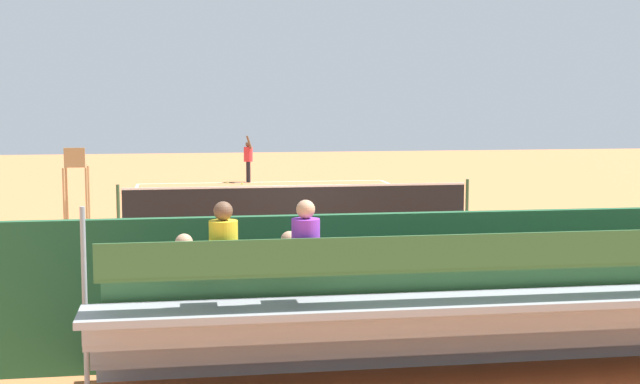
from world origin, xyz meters
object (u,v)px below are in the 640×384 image
at_px(tennis_ball_far, 242,184).
at_px(courtside_bench, 597,298).
at_px(umpire_chair, 76,177).
at_px(tennis_racket, 228,182).
at_px(tennis_ball_near, 255,190).
at_px(tennis_net, 298,201).
at_px(bleacher_stand, 457,314).
at_px(equipment_bag, 485,330).
at_px(tennis_player, 248,157).

bearing_deg(tennis_ball_far, courtside_bench, 98.65).
bearing_deg(umpire_chair, courtside_bench, 124.41).
xyz_separation_m(tennis_racket, tennis_ball_near, (-0.84, 3.23, 0.02)).
height_order(courtside_bench, tennis_ball_far, courtside_bench).
distance_m(tennis_net, tennis_ball_far, 10.24).
height_order(tennis_ball_near, tennis_ball_far, same).
height_order(bleacher_stand, umpire_chair, bleacher_stand).
height_order(tennis_net, equipment_bag, tennis_net).
bearing_deg(tennis_net, tennis_ball_near, -85.75).
bearing_deg(tennis_racket, bleacher_stand, 92.73).
distance_m(umpire_chair, tennis_player, 12.70).
relative_size(tennis_player, tennis_ball_far, 29.18).
relative_size(equipment_bag, tennis_player, 0.47).
bearing_deg(tennis_racket, courtside_bench, 99.62).
height_order(bleacher_stand, equipment_bag, bleacher_stand).
relative_size(tennis_racket, tennis_ball_near, 7.98).
bearing_deg(courtside_bench, bleacher_stand, 36.24).
relative_size(umpire_chair, tennis_racket, 4.06).
height_order(courtside_bench, equipment_bag, courtside_bench).
height_order(tennis_racket, tennis_ball_far, tennis_ball_far).
xyz_separation_m(tennis_net, courtside_bench, (-2.69, 13.27, 0.06)).
bearing_deg(tennis_ball_far, umpire_chair, 63.10).
relative_size(umpire_chair, tennis_ball_far, 32.42).
bearing_deg(equipment_bag, tennis_racket, -84.53).
height_order(tennis_player, tennis_ball_far, tennis_player).
bearing_deg(umpire_chair, tennis_racket, -113.07).
xyz_separation_m(umpire_chair, tennis_racket, (-4.79, -11.24, -1.30)).
xyz_separation_m(bleacher_stand, tennis_ball_far, (0.72, -25.55, -0.91)).
relative_size(bleacher_stand, courtside_bench, 5.03).
bearing_deg(tennis_ball_far, tennis_ball_near, 97.07).
bearing_deg(courtside_bench, umpire_chair, -55.59).
relative_size(equipment_bag, tennis_ball_far, 13.64).
bearing_deg(equipment_bag, umpire_chair, -61.50).
height_order(tennis_net, bleacher_stand, bleacher_stand).
height_order(umpire_chair, tennis_racket, umpire_chair).
height_order(tennis_net, courtside_bench, tennis_net).
bearing_deg(tennis_racket, tennis_ball_far, 125.26).
xyz_separation_m(equipment_bag, tennis_racket, (2.33, -24.34, -0.16)).
bearing_deg(tennis_ball_near, tennis_net, 94.25).
bearing_deg(tennis_net, tennis_racket, -82.64).
xyz_separation_m(bleacher_stand, courtside_bench, (-2.85, -2.09, -0.38)).
relative_size(tennis_player, tennis_racket, 3.66).
distance_m(tennis_net, umpire_chair, 6.26).
relative_size(bleacher_stand, equipment_bag, 10.07).
height_order(courtside_bench, tennis_player, tennis_player).
bearing_deg(tennis_racket, equipment_bag, 95.47).
distance_m(bleacher_stand, courtside_bench, 3.55).
xyz_separation_m(bleacher_stand, tennis_racket, (1.25, -26.30, -0.93)).
xyz_separation_m(courtside_bench, equipment_bag, (1.77, 0.13, -0.38)).
relative_size(tennis_ball_near, tennis_ball_far, 1.00).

